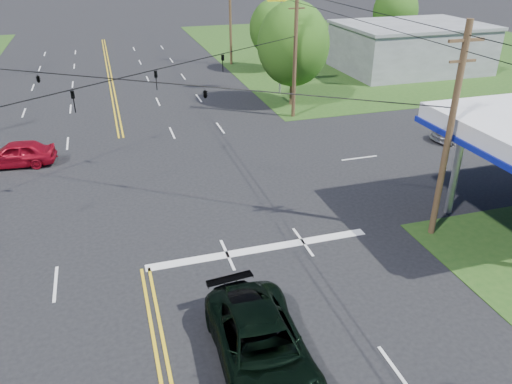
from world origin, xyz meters
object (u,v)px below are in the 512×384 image
object	(u,v)px
retail_ne	(410,49)
tree_right_b	(274,28)
pole_se	(449,133)
tree_far_r	(395,11)
tree_right_a	(293,44)
pickup_dkgreen	(262,347)
pole_ne	(295,52)
pole_right_far	(230,15)
suv_black	(255,334)

from	to	relation	value
retail_ne	tree_right_b	world-z (taller)	tree_right_b
pole_se	tree_far_r	bearing A→B (deg)	61.70
tree_right_a	tree_right_b	world-z (taller)	tree_right_a
pole_se	pickup_dkgreen	distance (m)	12.11
pole_ne	tree_right_a	xyz separation A→B (m)	(1.00, 3.00, -0.05)
pole_ne	tree_right_b	distance (m)	15.42
pole_se	pole_right_far	world-z (taller)	pole_right_far
pole_right_far	pickup_dkgreen	world-z (taller)	pole_right_far
pickup_dkgreen	suv_black	xyz separation A→B (m)	(0.00, 0.73, -0.11)
tree_right_a	pickup_dkgreen	xyz separation A→B (m)	(-11.00, -26.47, -4.04)
pole_ne	suv_black	size ratio (longest dim) A/B	1.90
suv_black	tree_far_r	bearing A→B (deg)	48.76
pole_ne	tree_right_b	size ratio (longest dim) A/B	1.34
pole_right_far	tree_right_b	distance (m)	5.40
retail_ne	pickup_dkgreen	bearing A→B (deg)	-128.07
retail_ne	tree_right_b	bearing A→B (deg)	163.50
pole_right_far	tree_right_a	bearing A→B (deg)	-86.42
pole_right_far	tree_far_r	size ratio (longest dim) A/B	1.31
tree_right_b	tree_far_r	size ratio (longest dim) A/B	0.93
tree_far_r	suv_black	xyz separation A→B (m)	(-31.00, -43.75, -3.82)
pole_se	pole_right_far	xyz separation A→B (m)	(0.00, 37.00, 0.25)
tree_right_a	tree_far_r	bearing A→B (deg)	41.99
pole_right_far	tree_far_r	world-z (taller)	pole_right_far
pole_se	tree_far_r	distance (m)	44.30
tree_right_b	tree_far_r	xyz separation A→B (m)	(17.50, 6.00, 0.33)
tree_right_b	suv_black	distance (m)	40.24
pole_se	tree_far_r	world-z (taller)	pole_se
tree_right_b	pickup_dkgreen	size ratio (longest dim) A/B	1.18
pole_se	tree_right_b	xyz separation A→B (m)	(3.50, 33.00, -0.70)
retail_ne	pole_se	world-z (taller)	pole_se
pole_ne	pickup_dkgreen	xyz separation A→B (m)	(-10.00, -23.47, -4.08)
tree_right_a	tree_right_b	xyz separation A→B (m)	(2.50, 12.00, -0.65)
retail_ne	tree_right_a	bearing A→B (deg)	-153.43
pole_right_far	tree_right_b	bearing A→B (deg)	-48.81
pole_se	tree_far_r	size ratio (longest dim) A/B	1.25
pole_right_far	pole_ne	bearing A→B (deg)	-90.00
pole_right_far	tree_right_a	size ratio (longest dim) A/B	1.22
pole_ne	tree_right_a	size ratio (longest dim) A/B	1.16
tree_far_r	pickup_dkgreen	xyz separation A→B (m)	(-31.00, -44.47, -3.71)
suv_black	retail_ne	bearing A→B (deg)	45.42
pole_ne	suv_black	bearing A→B (deg)	-113.73
pole_right_far	suv_black	world-z (taller)	pole_right_far
tree_right_b	pickup_dkgreen	bearing A→B (deg)	-109.33
tree_right_b	pole_se	bearing A→B (deg)	-96.05
pole_se	tree_right_a	distance (m)	21.02
retail_ne	pole_right_far	xyz separation A→B (m)	(-17.00, 8.00, 2.97)
pole_se	tree_right_a	size ratio (longest dim) A/B	1.16
retail_ne	suv_black	xyz separation A→B (m)	(-27.00, -33.75, -1.48)
tree_right_a	tree_far_r	xyz separation A→B (m)	(20.00, 18.00, -0.33)
tree_right_b	pickup_dkgreen	xyz separation A→B (m)	(-13.50, -38.47, -3.39)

